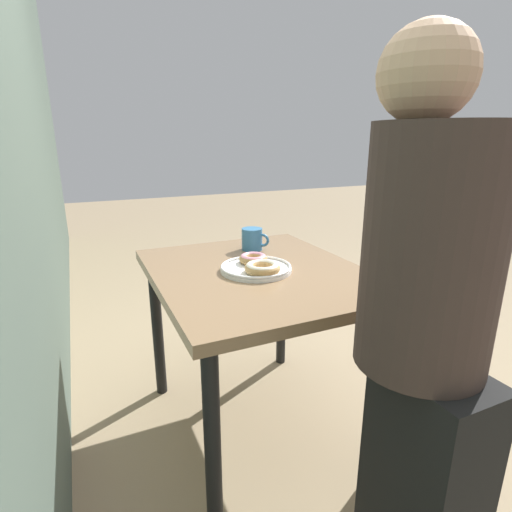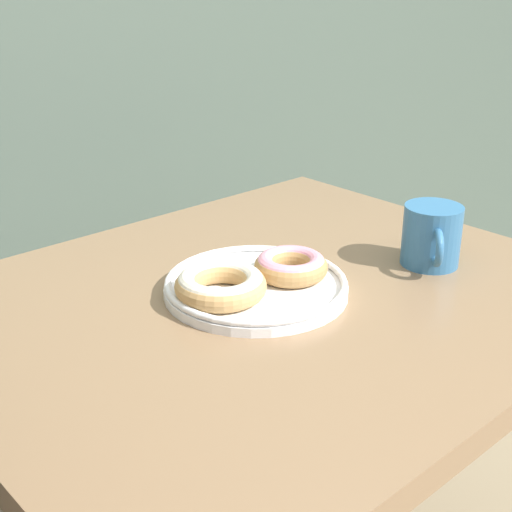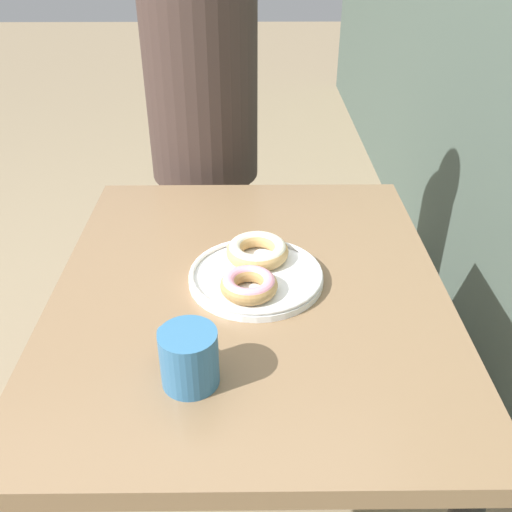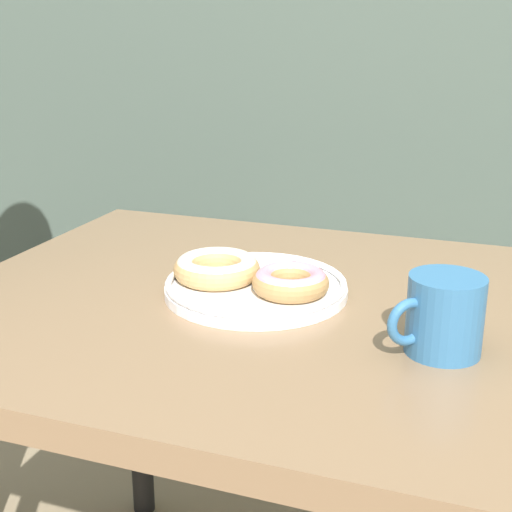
{
  "view_description": "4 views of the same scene",
  "coord_description": "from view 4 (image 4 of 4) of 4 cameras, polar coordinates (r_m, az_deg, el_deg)",
  "views": [
    {
      "loc": [
        -1.33,
        0.96,
        1.21
      ],
      "look_at": [
        -0.01,
        0.37,
        0.78
      ],
      "focal_mm": 28.0,
      "sensor_mm": 36.0,
      "label": 1
    },
    {
      "loc": [
        -0.66,
        -0.34,
        1.18
      ],
      "look_at": [
        -0.01,
        0.37,
        0.78
      ],
      "focal_mm": 50.0,
      "sensor_mm": 36.0,
      "label": 2
    },
    {
      "loc": [
        0.94,
        0.36,
        1.38
      ],
      "look_at": [
        -0.01,
        0.37,
        0.78
      ],
      "focal_mm": 40.0,
      "sensor_mm": 36.0,
      "label": 3
    },
    {
      "loc": [
        0.32,
        -0.57,
        1.1
      ],
      "look_at": [
        -0.01,
        0.37,
        0.78
      ],
      "focal_mm": 50.0,
      "sensor_mm": 36.0,
      "label": 4
    }
  ],
  "objects": [
    {
      "name": "dining_table",
      "position": [
        1.09,
        0.5,
        -7.66
      ],
      "size": [
        0.94,
        0.78,
        0.72
      ],
      "color": "#846647",
      "rests_on": "ground_plane"
    },
    {
      "name": "coffee_mug",
      "position": [
        0.89,
        14.76,
        -4.54
      ],
      "size": [
        0.11,
        0.11,
        0.1
      ],
      "color": "teal",
      "rests_on": "dining_table"
    },
    {
      "name": "donut_plate",
      "position": [
        1.06,
        -0.4,
        -1.92
      ],
      "size": [
        0.29,
        0.27,
        0.05
      ],
      "color": "white",
      "rests_on": "dining_table"
    }
  ]
}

